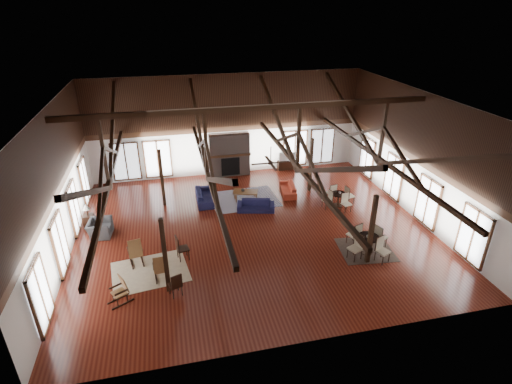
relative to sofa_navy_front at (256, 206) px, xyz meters
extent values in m
plane|color=#5C2013|center=(-0.52, -1.81, -0.27)|extent=(16.00, 16.00, 0.00)
cube|color=black|center=(-0.52, -1.81, 5.73)|extent=(16.00, 14.00, 0.02)
cube|color=silver|center=(-0.52, 5.19, 2.73)|extent=(16.00, 0.02, 6.00)
cube|color=silver|center=(-0.52, -8.81, 2.73)|extent=(16.00, 0.02, 6.00)
cube|color=silver|center=(-8.52, -1.81, 2.73)|extent=(0.02, 14.00, 6.00)
cube|color=silver|center=(7.48, -1.81, 2.73)|extent=(0.02, 14.00, 6.00)
cube|color=black|center=(-0.52, -1.81, 5.48)|extent=(15.60, 0.18, 0.22)
cube|color=black|center=(-6.52, -1.81, 2.78)|extent=(0.16, 13.70, 0.18)
cube|color=black|center=(-6.52, -1.81, 4.13)|extent=(0.14, 0.14, 2.70)
cube|color=black|center=(-6.52, 1.69, 4.00)|extent=(0.15, 7.07, 3.12)
cube|color=black|center=(-6.52, -5.31, 4.00)|extent=(0.15, 7.07, 3.12)
cube|color=black|center=(-2.52, -1.81, 2.78)|extent=(0.16, 13.70, 0.18)
cube|color=black|center=(-2.52, -1.81, 4.13)|extent=(0.14, 0.14, 2.70)
cube|color=black|center=(-2.52, 1.69, 4.00)|extent=(0.15, 7.07, 3.12)
cube|color=black|center=(-2.52, -5.31, 4.00)|extent=(0.15, 7.07, 3.12)
cube|color=black|center=(1.48, -1.81, 2.78)|extent=(0.16, 13.70, 0.18)
cube|color=black|center=(1.48, -1.81, 4.13)|extent=(0.14, 0.14, 2.70)
cube|color=black|center=(1.48, 1.69, 4.00)|extent=(0.15, 7.07, 3.12)
cube|color=black|center=(1.48, -5.31, 4.00)|extent=(0.15, 7.07, 3.12)
cube|color=black|center=(5.48, -1.81, 2.78)|extent=(0.16, 13.70, 0.18)
cube|color=black|center=(5.48, -1.81, 4.13)|extent=(0.14, 0.14, 2.70)
cube|color=black|center=(5.48, 1.69, 4.00)|extent=(0.15, 7.07, 3.12)
cube|color=black|center=(5.48, -5.31, 4.00)|extent=(0.15, 7.07, 3.12)
cube|color=black|center=(-4.52, -5.31, 1.25)|extent=(0.16, 0.16, 3.05)
cube|color=black|center=(3.48, -5.31, 1.25)|extent=(0.16, 0.16, 3.05)
cube|color=black|center=(-4.52, 1.69, 1.25)|extent=(0.16, 0.16, 3.05)
cube|color=black|center=(3.48, 1.69, 1.25)|extent=(0.16, 0.16, 3.05)
cube|color=brown|center=(-0.52, 4.87, 1.03)|extent=(2.40, 0.62, 2.60)
cube|color=black|center=(-0.52, 4.55, 0.38)|extent=(1.10, 0.06, 1.10)
cube|color=#381F10|center=(-0.52, 4.59, 1.08)|extent=(2.50, 0.20, 0.12)
cylinder|color=black|center=(-0.02, -2.81, 3.78)|extent=(0.04, 0.04, 0.70)
cylinder|color=black|center=(-0.02, -2.81, 3.43)|extent=(0.20, 0.20, 0.10)
cube|color=black|center=(0.43, -2.81, 3.43)|extent=(0.70, 0.12, 0.02)
cube|color=black|center=(-0.02, -2.36, 3.43)|extent=(0.12, 0.70, 0.02)
cube|color=black|center=(-0.47, -2.81, 3.43)|extent=(0.70, 0.12, 0.02)
cube|color=black|center=(-0.02, -3.26, 3.43)|extent=(0.12, 0.70, 0.02)
imported|color=#17153C|center=(0.00, 0.00, 0.00)|extent=(2.00, 1.16, 0.55)
imported|color=#131436|center=(-2.44, 1.61, 0.03)|extent=(2.10, 0.83, 0.61)
imported|color=#B83923|center=(2.18, 1.56, -0.01)|extent=(1.93, 0.97, 0.54)
cube|color=brown|center=(-0.27, 1.30, 0.20)|extent=(1.45, 1.02, 0.06)
cube|color=brown|center=(-0.82, 1.08, -0.05)|extent=(0.06, 0.06, 0.44)
cube|color=brown|center=(-0.82, 1.52, -0.05)|extent=(0.06, 0.06, 0.44)
cube|color=brown|center=(0.28, 1.08, -0.05)|extent=(0.06, 0.06, 0.44)
cube|color=brown|center=(0.28, 1.52, -0.05)|extent=(0.06, 0.06, 0.44)
imported|color=#B2B2B2|center=(-0.41, 1.32, 0.33)|extent=(0.25, 0.25, 0.21)
imported|color=#313134|center=(-7.43, -0.71, 0.09)|extent=(1.21, 1.08, 0.73)
cube|color=black|center=(-8.03, 0.17, 0.04)|extent=(0.48, 0.48, 0.63)
cylinder|color=black|center=(-8.03, 0.17, 0.55)|extent=(0.08, 0.08, 0.38)
cone|color=white|center=(-8.03, 0.17, 0.80)|extent=(0.34, 0.34, 0.28)
cube|color=brown|center=(-5.76, -3.24, 0.18)|extent=(0.60, 0.59, 0.05)
cube|color=brown|center=(-5.71, -3.47, 0.53)|extent=(0.54, 0.30, 0.74)
cube|color=black|center=(-5.97, -3.28, -0.25)|extent=(0.23, 0.91, 0.05)
cube|color=black|center=(-5.55, -3.20, -0.25)|extent=(0.23, 0.91, 0.05)
cube|color=brown|center=(-4.80, -4.47, 0.12)|extent=(0.48, 0.47, 0.05)
cube|color=brown|center=(-4.79, -4.67, 0.43)|extent=(0.46, 0.21, 0.65)
cube|color=black|center=(-4.99, -4.48, -0.25)|extent=(0.11, 0.80, 0.05)
cube|color=black|center=(-4.62, -4.45, -0.25)|extent=(0.11, 0.80, 0.05)
cube|color=brown|center=(-6.22, -5.58, 0.13)|extent=(0.61, 0.62, 0.05)
cube|color=brown|center=(-6.04, -5.47, 0.44)|extent=(0.38, 0.49, 0.66)
cube|color=black|center=(-6.13, -5.75, -0.25)|extent=(0.73, 0.44, 0.05)
cube|color=black|center=(-6.32, -5.41, -0.25)|extent=(0.73, 0.44, 0.05)
cube|color=black|center=(-3.86, -3.43, 0.22)|extent=(0.55, 0.55, 0.06)
cube|color=black|center=(-4.07, -3.48, 0.52)|extent=(0.14, 0.47, 0.61)
cylinder|color=black|center=(-3.86, -3.43, -0.03)|extent=(0.04, 0.04, 0.50)
cube|color=black|center=(-4.28, -5.63, 0.17)|extent=(0.54, 0.54, 0.05)
cube|color=black|center=(-4.21, -5.80, 0.44)|extent=(0.40, 0.19, 0.54)
cylinder|color=black|center=(-4.28, -5.63, -0.05)|extent=(0.03, 0.03, 0.44)
cylinder|color=black|center=(3.77, -4.70, 0.49)|extent=(0.90, 0.90, 0.04)
cylinder|color=black|center=(3.77, -4.70, 0.12)|extent=(0.10, 0.10, 0.74)
cylinder|color=black|center=(3.77, -4.70, -0.25)|extent=(0.54, 0.54, 0.04)
cylinder|color=black|center=(4.30, -0.43, 0.39)|extent=(0.79, 0.79, 0.04)
cylinder|color=black|center=(4.30, -0.43, 0.07)|extent=(0.10, 0.10, 0.65)
cylinder|color=black|center=(4.30, -0.43, -0.25)|extent=(0.47, 0.47, 0.04)
imported|color=#B2B2B2|center=(3.71, -4.74, 0.56)|extent=(0.15, 0.15, 0.10)
imported|color=#B2B2B2|center=(4.34, -0.43, 0.47)|extent=(0.17, 0.17, 0.11)
cube|color=black|center=(3.11, 4.94, 0.00)|extent=(1.11, 0.41, 0.55)
imported|color=#B2B2B2|center=(3.13, 4.94, 0.58)|extent=(1.05, 0.23, 0.60)
cube|color=tan|center=(-5.22, -4.01, -0.27)|extent=(3.18, 2.64, 0.01)
cube|color=#1C1B4D|center=(-0.32, 1.37, -0.27)|extent=(3.60, 2.78, 0.01)
cube|color=black|center=(3.83, -4.51, -0.27)|extent=(2.44, 2.26, 0.01)
camera|label=1|loc=(-3.99, -17.47, 9.48)|focal=28.00mm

